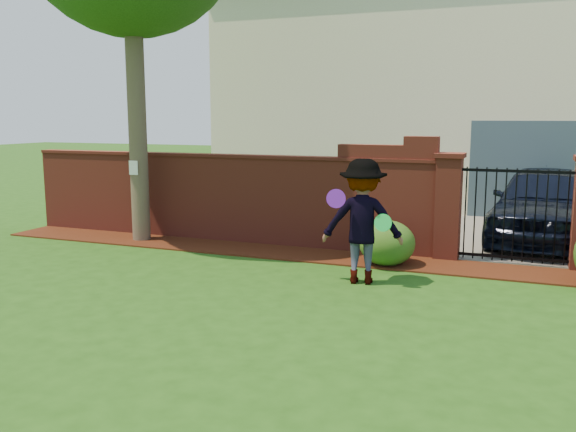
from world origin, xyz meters
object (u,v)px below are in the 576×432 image
at_px(man, 362,222).
at_px(frisbee_green, 383,223).
at_px(car, 543,205).
at_px(frisbee_purple, 336,199).

xyz_separation_m(man, frisbee_green, (0.36, -0.17, 0.04)).
height_order(car, frisbee_purple, car).
relative_size(man, frisbee_green, 7.21).
bearing_deg(car, frisbee_green, -111.35).
relative_size(car, frisbee_green, 17.34).
xyz_separation_m(man, frisbee_purple, (-0.31, -0.32, 0.38)).
relative_size(man, frisbee_purple, 6.69).
distance_m(frisbee_purple, frisbee_green, 0.77).
distance_m(man, frisbee_purple, 0.59).
distance_m(car, frisbee_purple, 5.33).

